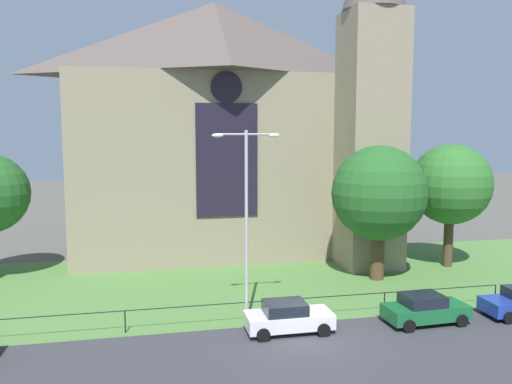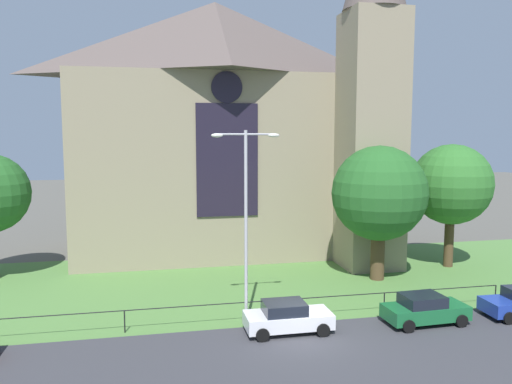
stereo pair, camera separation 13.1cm
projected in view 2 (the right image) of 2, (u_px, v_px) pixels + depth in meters
ground at (258, 280)px, 33.81m from camera, size 160.00×160.00×0.00m
road_asphalt at (317, 357)px, 22.14m from camera, size 120.00×8.00×0.01m
grass_verge at (265, 289)px, 31.87m from camera, size 120.00×20.00×0.01m
church_building at (226, 125)px, 41.46m from camera, size 23.20×16.20×26.00m
iron_railing at (261, 304)px, 26.11m from camera, size 27.13×0.07×1.13m
tree_right_far at (451, 185)px, 36.57m from camera, size 5.74×5.74×8.86m
tree_right_near at (379, 194)px, 33.32m from camera, size 6.19×6.19×8.84m
streetlamp_near at (246, 206)px, 25.27m from camera, size 3.37×0.26×9.76m
parked_car_white at (287, 317)px, 24.84m from camera, size 4.21×2.03×1.51m
parked_car_green at (425, 309)px, 25.96m from camera, size 4.27×2.17×1.51m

